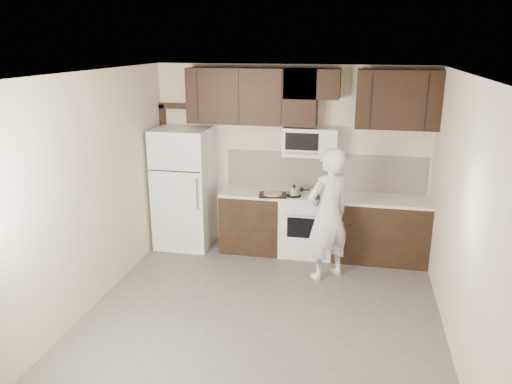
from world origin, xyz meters
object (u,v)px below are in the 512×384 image
(stove, at_px, (307,223))
(microwave, at_px, (310,141))
(person, at_px, (328,215))
(refrigerator, at_px, (184,188))

(stove, relative_size, microwave, 1.24)
(microwave, bearing_deg, stove, -89.90)
(microwave, relative_size, person, 0.44)
(person, bearing_deg, microwave, -110.07)
(refrigerator, bearing_deg, person, -17.30)
(microwave, height_order, person, microwave)
(microwave, bearing_deg, refrigerator, -174.85)
(refrigerator, distance_m, person, 2.29)
(stove, relative_size, person, 0.54)
(stove, distance_m, microwave, 1.20)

